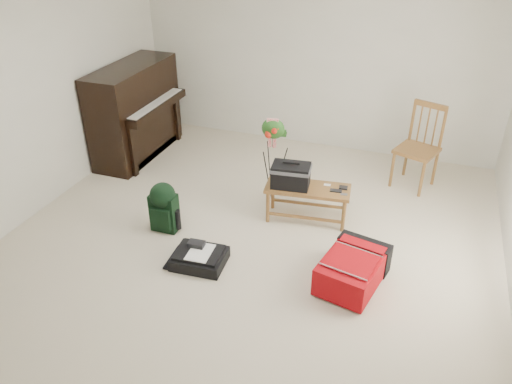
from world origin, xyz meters
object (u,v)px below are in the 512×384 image
at_px(dining_chair, 417,147).
at_px(red_suitcase, 354,266).
at_px(bench, 296,179).
at_px(flower_stand, 272,161).
at_px(green_backpack, 163,205).
at_px(black_duffel, 199,257).
at_px(piano, 136,113).

relative_size(dining_chair, red_suitcase, 1.27).
height_order(bench, flower_stand, flower_stand).
height_order(dining_chair, green_backpack, dining_chair).
height_order(bench, black_duffel, bench).
relative_size(dining_chair, black_duffel, 1.95).
bearing_deg(green_backpack, dining_chair, 37.44).
xyz_separation_m(bench, black_duffel, (-0.65, -1.12, -0.42)).
relative_size(piano, dining_chair, 1.45).
distance_m(red_suitcase, flower_stand, 1.65).
relative_size(piano, flower_stand, 1.40).
height_order(dining_chair, red_suitcase, dining_chair).
bearing_deg(black_duffel, bench, 55.55).
xyz_separation_m(green_backpack, flower_stand, (0.89, 0.97, 0.21)).
xyz_separation_m(piano, bench, (2.50, -0.85, -0.10)).
bearing_deg(red_suitcase, black_duffel, -157.46).
xyz_separation_m(dining_chair, flower_stand, (-1.53, -0.97, 0.02)).
relative_size(piano, green_backpack, 2.67).
bearing_deg(red_suitcase, piano, 164.81).
relative_size(black_duffel, green_backpack, 0.94).
xyz_separation_m(piano, dining_chair, (3.67, 0.38, -0.10)).
relative_size(red_suitcase, flower_stand, 0.76).
height_order(bench, dining_chair, dining_chair).
xyz_separation_m(bench, flower_stand, (-0.36, 0.27, 0.02)).
distance_m(piano, bench, 2.64).
distance_m(bench, black_duffel, 1.36).
xyz_separation_m(dining_chair, red_suitcase, (-0.37, -2.09, -0.34)).
distance_m(piano, flower_stand, 2.22).
relative_size(green_backpack, flower_stand, 0.53).
height_order(piano, black_duffel, piano).
xyz_separation_m(bench, red_suitcase, (0.81, -0.85, -0.33)).
distance_m(dining_chair, flower_stand, 1.81).
xyz_separation_m(bench, dining_chair, (1.17, 1.24, 0.01)).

